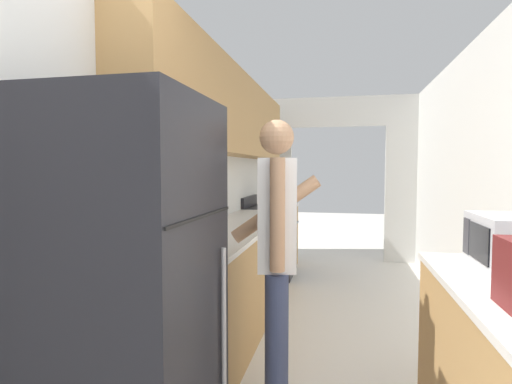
{
  "coord_description": "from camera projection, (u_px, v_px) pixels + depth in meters",
  "views": [
    {
      "loc": [
        0.09,
        -0.87,
        1.41
      ],
      "look_at": [
        -0.74,
        2.93,
        1.18
      ],
      "focal_mm": 28.0,
      "sensor_mm": 36.0,
      "label": 1
    }
  ],
  "objects": [
    {
      "name": "refrigerator",
      "position": [
        123.0,
        303.0,
        1.66
      ],
      "size": [
        0.73,
        0.71,
        1.7
      ],
      "color": "black",
      "rests_on": "ground_plane"
    },
    {
      "name": "counter_left",
      "position": [
        239.0,
        271.0,
        3.73
      ],
      "size": [
        0.62,
        4.07,
        0.9
      ],
      "color": "#B2844C",
      "rests_on": "ground_plane"
    },
    {
      "name": "range_oven",
      "position": [
        270.0,
        240.0,
        5.33
      ],
      "size": [
        0.66,
        0.78,
        1.04
      ],
      "color": "black",
      "rests_on": "ground_plane"
    },
    {
      "name": "wall_right",
      "position": [
        512.0,
        193.0,
        2.65
      ],
      "size": [
        0.06,
        7.76,
        2.5
      ],
      "color": "silver",
      "rests_on": "ground_plane"
    },
    {
      "name": "wall_left",
      "position": [
        207.0,
        150.0,
        3.54
      ],
      "size": [
        0.38,
        7.76,
        2.5
      ],
      "color": "silver",
      "rests_on": "ground_plane"
    },
    {
      "name": "person",
      "position": [
        276.0,
        258.0,
        2.25
      ],
      "size": [
        0.54,
        0.42,
        1.68
      ],
      "rotation": [
        0.0,
        0.0,
        1.76
      ],
      "color": "#384266",
      "rests_on": "ground_plane"
    },
    {
      "name": "wall_far_with_doorway",
      "position": [
        337.0,
        168.0,
        6.12
      ],
      "size": [
        2.71,
        0.06,
        2.5
      ],
      "color": "silver",
      "rests_on": "ground_plane"
    }
  ]
}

